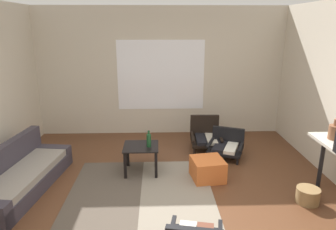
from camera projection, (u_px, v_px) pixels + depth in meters
The scene contains 11 objects.
ground_plane at pixel (164, 209), 4.04m from camera, with size 7.80×7.80×0.00m, color #56331E.
far_wall_with_window at pixel (161, 72), 6.59m from camera, with size 5.60×0.13×2.70m.
area_rug at pixel (141, 195), 4.35m from camera, with size 2.06×2.19×0.01m.
couch at pixel (19, 176), 4.46m from camera, with size 0.93×2.01×0.66m.
coffee_table at pixel (141, 152), 4.96m from camera, with size 0.56×0.53×0.46m.
armchair_by_window at pixel (205, 135), 6.01m from camera, with size 0.59×0.64×0.60m.
armchair_corner at pixel (226, 145), 5.63m from camera, with size 0.76×0.75×0.49m.
ottoman_orange at pixel (208, 169), 4.79m from camera, with size 0.47×0.47×0.33m, color #D1662D.
clay_vase at pixel (336, 132), 4.13m from camera, with size 0.19×0.19×0.28m.
glass_bottle at pixel (149, 140), 4.88m from camera, with size 0.07×0.07×0.27m.
wicker_basket at pixel (308, 195), 4.16m from camera, with size 0.31×0.31×0.21m, color olive.
Camera 1 is at (-0.08, -3.52, 2.32)m, focal length 32.97 mm.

